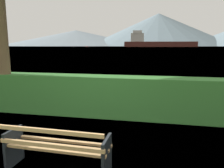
% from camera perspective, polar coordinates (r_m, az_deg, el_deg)
% --- Properties ---
extents(water_surface, '(620.00, 620.00, 0.00)m').
position_cam_1_polar(water_surface, '(311.43, 11.43, 9.30)').
color(water_surface, '#7A99A8').
rests_on(water_surface, ground_plane).
extents(park_bench, '(1.85, 0.62, 0.87)m').
position_cam_1_polar(park_bench, '(4.09, -13.97, -15.60)').
color(park_bench, tan).
rests_on(park_bench, ground_plane).
extents(hedge_row, '(7.35, 0.75, 1.24)m').
position_cam_1_polar(hedge_row, '(6.92, -2.49, -3.05)').
color(hedge_row, '#387A33').
rests_on(hedge_row, ground_plane).
extents(cargo_ship_large, '(92.46, 22.50, 20.54)m').
position_cam_1_polar(cargo_ship_large, '(296.85, 10.80, 10.41)').
color(cargo_ship_large, '#471E19').
rests_on(cargo_ship_large, water_surface).
extents(fishing_boat_near, '(2.97, 4.85, 1.55)m').
position_cam_1_polar(fishing_boat_near, '(261.67, -6.44, 9.49)').
color(fishing_boat_near, '#B2332D').
rests_on(fishing_boat_near, water_surface).
extents(distant_hills, '(848.25, 398.27, 77.92)m').
position_cam_1_polar(distant_hills, '(565.65, 18.26, 12.69)').
color(distant_hills, gray).
rests_on(distant_hills, ground_plane).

